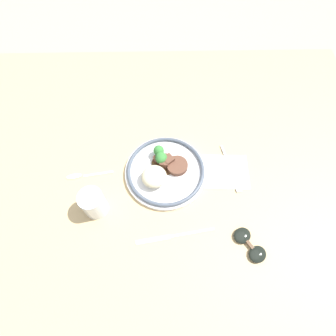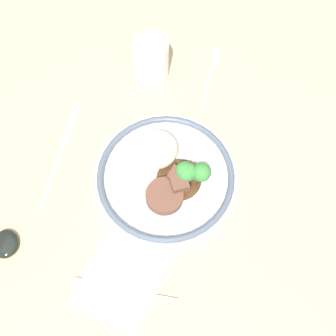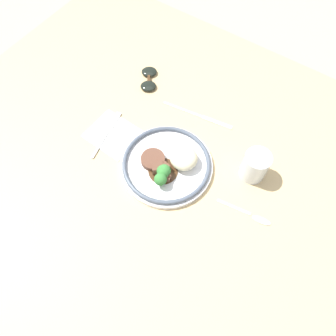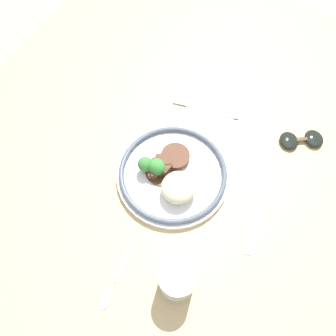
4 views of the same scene
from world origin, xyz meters
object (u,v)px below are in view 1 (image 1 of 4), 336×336
(fork, at_px, (232,172))
(spoon, at_px, (80,175))
(juice_glass, at_px, (94,204))
(plate, at_px, (164,170))
(knife, at_px, (172,236))
(sunglasses, at_px, (250,245))

(fork, relative_size, spoon, 1.16)
(spoon, bearing_deg, juice_glass, 111.87)
(plate, distance_m, juice_glass, 0.23)
(juice_glass, relative_size, spoon, 0.60)
(plate, xyz_separation_m, knife, (-0.02, 0.20, -0.02))
(fork, relative_size, knife, 0.77)
(juice_glass, xyz_separation_m, knife, (-0.22, 0.09, -0.04))
(plate, xyz_separation_m, juice_glass, (0.20, 0.12, 0.02))
(fork, bearing_deg, spoon, -101.97)
(plate, xyz_separation_m, spoon, (0.27, 0.01, -0.02))
(juice_glass, distance_m, sunglasses, 0.45)
(knife, xyz_separation_m, spoon, (0.29, -0.20, 0.00))
(juice_glass, distance_m, spoon, 0.13)
(fork, height_order, spoon, same)
(plate, height_order, juice_glass, juice_glass)
(plate, xyz_separation_m, sunglasses, (-0.23, 0.23, -0.01))
(knife, bearing_deg, spoon, -43.57)
(fork, bearing_deg, knife, -56.61)
(knife, distance_m, sunglasses, 0.22)
(plate, distance_m, fork, 0.22)
(sunglasses, bearing_deg, spoon, -57.45)
(plate, distance_m, knife, 0.21)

